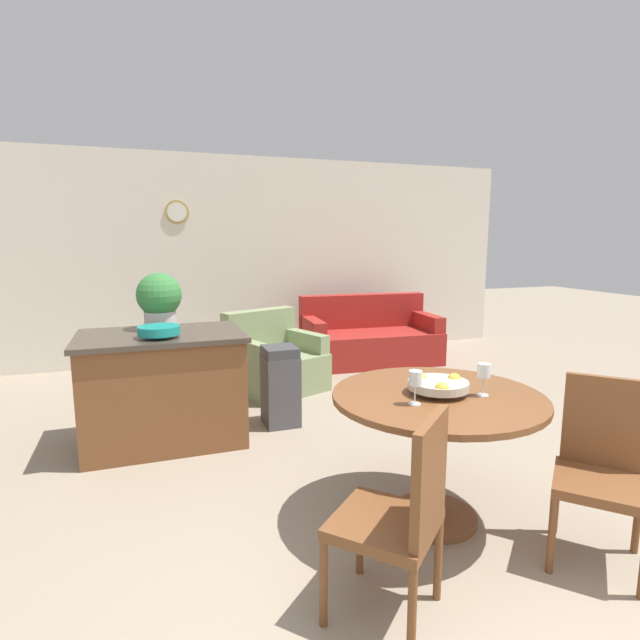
% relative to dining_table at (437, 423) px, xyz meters
% --- Properties ---
extents(wall_back, '(8.00, 0.09, 2.70)m').
position_rel_dining_table_xyz_m(wall_back, '(-0.27, 4.42, 0.76)').
color(wall_back, silver).
rests_on(wall_back, ground_plane).
extents(dining_table, '(1.19, 1.19, 0.76)m').
position_rel_dining_table_xyz_m(dining_table, '(0.00, 0.00, 0.00)').
color(dining_table, brown).
rests_on(dining_table, ground_plane).
extents(dining_chair_near_left, '(0.59, 0.59, 0.93)m').
position_rel_dining_table_xyz_m(dining_chair_near_left, '(-0.56, -0.61, -0.09)').
color(dining_chair_near_left, brown).
rests_on(dining_chair_near_left, ground_plane).
extents(dining_chair_near_right, '(0.59, 0.59, 0.93)m').
position_rel_dining_table_xyz_m(dining_chair_near_right, '(0.61, -0.56, -0.09)').
color(dining_chair_near_right, brown).
rests_on(dining_chair_near_right, ground_plane).
extents(fruit_bowl, '(0.34, 0.34, 0.10)m').
position_rel_dining_table_xyz_m(fruit_bowl, '(0.00, 0.00, 0.23)').
color(fruit_bowl, '#B7B29E').
rests_on(fruit_bowl, dining_table).
extents(wine_glass_left, '(0.07, 0.07, 0.18)m').
position_rel_dining_table_xyz_m(wine_glass_left, '(-0.22, -0.11, 0.31)').
color(wine_glass_left, silver).
rests_on(wine_glass_left, dining_table).
extents(wine_glass_right, '(0.07, 0.07, 0.18)m').
position_rel_dining_table_xyz_m(wine_glass_right, '(0.22, -0.11, 0.31)').
color(wine_glass_right, silver).
rests_on(wine_glass_right, dining_table).
extents(kitchen_island, '(1.27, 0.85, 0.89)m').
position_rel_dining_table_xyz_m(kitchen_island, '(-1.41, 1.74, -0.14)').
color(kitchen_island, brown).
rests_on(kitchen_island, ground_plane).
extents(teal_bowl, '(0.31, 0.31, 0.09)m').
position_rel_dining_table_xyz_m(teal_bowl, '(-1.43, 1.56, 0.35)').
color(teal_bowl, teal).
rests_on(teal_bowl, kitchen_island).
extents(potted_plant, '(0.36, 0.36, 0.46)m').
position_rel_dining_table_xyz_m(potted_plant, '(-1.40, 1.95, 0.54)').
color(potted_plant, beige).
rests_on(potted_plant, kitchen_island).
extents(trash_bin, '(0.29, 0.32, 0.70)m').
position_rel_dining_table_xyz_m(trash_bin, '(-0.44, 1.78, -0.24)').
color(trash_bin, '#47474C').
rests_on(trash_bin, ground_plane).
extents(couch, '(1.80, 1.01, 0.87)m').
position_rel_dining_table_xyz_m(couch, '(1.27, 3.57, -0.30)').
color(couch, maroon).
rests_on(couch, ground_plane).
extents(armchair, '(1.11, 1.08, 0.84)m').
position_rel_dining_table_xyz_m(armchair, '(-0.23, 2.81, -0.30)').
color(armchair, gray).
rests_on(armchair, ground_plane).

